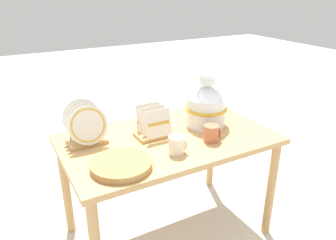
# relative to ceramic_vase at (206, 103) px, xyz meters

# --- Properties ---
(ground_plane) EXTENTS (14.00, 14.00, 0.00)m
(ground_plane) POSITION_rel_ceramic_vase_xyz_m (-0.30, -0.04, -0.87)
(ground_plane) COLOR beige
(display_table) EXTENTS (1.26, 0.76, 0.72)m
(display_table) POSITION_rel_ceramic_vase_xyz_m (-0.30, -0.04, -0.24)
(display_table) COLOR tan
(display_table) RESTS_ON ground_plane
(ceramic_vase) EXTENTS (0.27, 0.27, 0.35)m
(ceramic_vase) POSITION_rel_ceramic_vase_xyz_m (0.00, 0.00, 0.00)
(ceramic_vase) COLOR silver
(ceramic_vase) RESTS_ON display_table
(dish_rack_round_plates) EXTENTS (0.22, 0.19, 0.24)m
(dish_rack_round_plates) POSITION_rel_ceramic_vase_xyz_m (-0.75, 0.11, -0.05)
(dish_rack_round_plates) COLOR tan
(dish_rack_round_plates) RESTS_ON display_table
(dish_rack_square_plates) EXTENTS (0.22, 0.17, 0.18)m
(dish_rack_square_plates) POSITION_rel_ceramic_vase_xyz_m (-0.37, 0.02, -0.10)
(dish_rack_square_plates) COLOR tan
(dish_rack_square_plates) RESTS_ON display_table
(wicker_charger_stack) EXTENTS (0.31, 0.31, 0.04)m
(wicker_charger_stack) POSITION_rel_ceramic_vase_xyz_m (-0.68, -0.24, -0.13)
(wicker_charger_stack) COLOR #AD7F47
(wicker_charger_stack) RESTS_ON display_table
(mug_terracotta_glaze) EXTENTS (0.10, 0.09, 0.10)m
(mug_terracotta_glaze) POSITION_rel_ceramic_vase_xyz_m (-0.10, -0.21, -0.10)
(mug_terracotta_glaze) COLOR #B76647
(mug_terracotta_glaze) RESTS_ON display_table
(mug_cream_glaze) EXTENTS (0.10, 0.09, 0.10)m
(mug_cream_glaze) POSITION_rel_ceramic_vase_xyz_m (-0.36, -0.24, -0.10)
(mug_cream_glaze) COLOR silver
(mug_cream_glaze) RESTS_ON display_table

